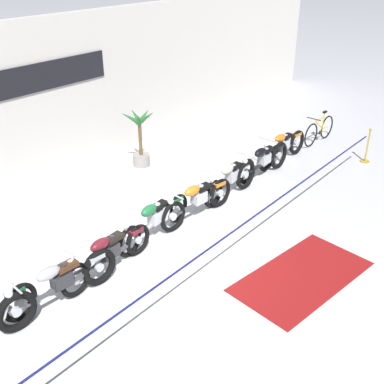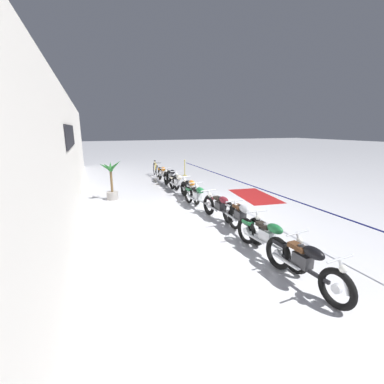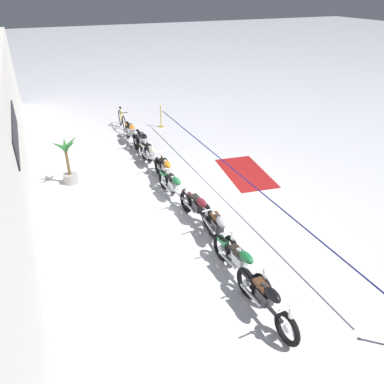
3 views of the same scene
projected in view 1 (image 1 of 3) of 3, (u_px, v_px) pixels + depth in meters
The scene contains 14 objects.
ground_plane at pixel (178, 250), 10.17m from camera, with size 120.00×120.00×0.00m, color silver.
back_wall at pixel (23, 107), 12.09m from camera, with size 28.00×0.29×4.20m.
motorcycle_silver_2 at pixel (59, 284), 8.41m from camera, with size 2.44×0.62×0.95m.
motorcycle_maroon_3 at pixel (108, 254), 9.24m from camera, with size 2.34×0.62×0.92m.
motorcycle_green_4 at pixel (154, 219), 10.39m from camera, with size 2.37×0.62×0.92m.
motorcycle_orange_5 at pixel (197, 200), 11.14m from camera, with size 2.32×0.62×0.94m.
motorcycle_cream_6 at pixel (230, 178), 12.20m from camera, with size 2.31×0.62×0.93m.
motorcycle_black_7 at pixel (263, 162), 13.06m from camera, with size 2.47×0.62×0.97m.
motorcycle_orange_8 at pixel (282, 147), 14.03m from camera, with size 2.38×0.62×0.96m.
bicycle at pixel (319, 130), 15.49m from camera, with size 1.78×0.48×0.99m.
potted_palm_left_of_row at pixel (140, 140), 13.67m from camera, with size 0.90×0.97×1.75m.
stanchion_far_left at pixel (173, 280), 8.04m from camera, with size 13.94×0.28×1.05m.
stanchion_mid_left at pixel (367, 151), 14.10m from camera, with size 0.28×0.28×1.05m.
floor_banner at pixel (302, 276), 9.36m from camera, with size 2.87×1.50×0.01m, color maroon.
Camera 1 is at (-6.34, -5.61, 5.77)m, focal length 45.00 mm.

